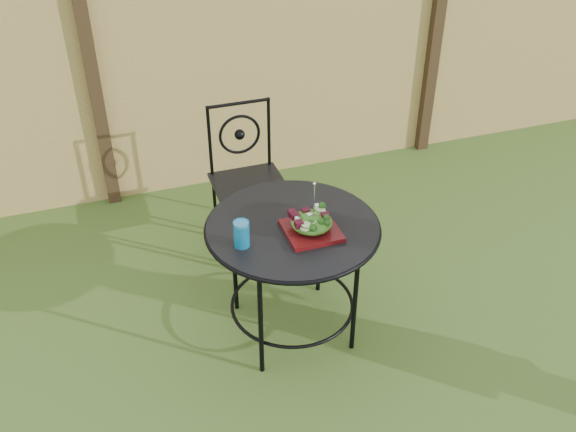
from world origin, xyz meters
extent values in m
plane|color=#274315|center=(0.00, 0.00, 0.00)|extent=(60.00, 60.00, 0.00)
cube|color=#D8BE6A|center=(0.00, 2.20, 0.90)|extent=(8.00, 0.05, 1.80)
cube|color=black|center=(-1.30, 2.15, 0.95)|extent=(0.09, 0.09, 1.90)
cube|color=black|center=(1.30, 2.15, 0.95)|extent=(0.09, 0.09, 1.90)
cylinder|color=black|center=(-0.48, 0.43, 0.71)|extent=(0.90, 0.90, 0.02)
torus|color=black|center=(-0.48, 0.43, 0.71)|extent=(0.92, 0.92, 0.02)
torus|color=black|center=(-0.48, 0.43, 0.18)|extent=(0.70, 0.70, 0.02)
cylinder|color=black|center=(-0.21, 0.69, 0.35)|extent=(0.03, 0.03, 0.71)
cylinder|color=black|center=(-0.74, 0.69, 0.35)|extent=(0.03, 0.03, 0.71)
cylinder|color=black|center=(-0.74, 0.17, 0.35)|extent=(0.03, 0.03, 0.71)
cylinder|color=black|center=(-0.21, 0.17, 0.35)|extent=(0.03, 0.03, 0.71)
cube|color=black|center=(-0.46, 1.30, 0.45)|extent=(0.46, 0.46, 0.03)
cylinder|color=black|center=(-0.46, 1.51, 0.94)|extent=(0.42, 0.02, 0.02)
torus|color=black|center=(-0.46, 1.51, 0.72)|extent=(0.28, 0.02, 0.28)
cylinder|color=black|center=(-0.66, 1.10, 0.22)|extent=(0.02, 0.02, 0.44)
cylinder|color=black|center=(-0.26, 1.10, 0.22)|extent=(0.02, 0.02, 0.44)
cylinder|color=black|center=(-0.66, 1.50, 0.22)|extent=(0.02, 0.02, 0.44)
cylinder|color=black|center=(-0.26, 1.50, 0.22)|extent=(0.02, 0.02, 0.44)
cylinder|color=black|center=(-0.66, 1.51, 0.70)|extent=(0.02, 0.02, 0.50)
cylinder|color=black|center=(-0.26, 1.51, 0.70)|extent=(0.02, 0.02, 0.50)
cube|color=#3D0809|center=(-0.41, 0.33, 0.74)|extent=(0.27, 0.27, 0.02)
ellipsoid|color=#235614|center=(-0.41, 0.33, 0.79)|extent=(0.21, 0.21, 0.08)
cylinder|color=silver|center=(-0.40, 0.33, 0.92)|extent=(0.01, 0.01, 0.18)
cylinder|color=#0E72A6|center=(-0.77, 0.34, 0.79)|extent=(0.08, 0.08, 0.14)
camera|label=1|loc=(-1.38, -2.14, 2.64)|focal=40.00mm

